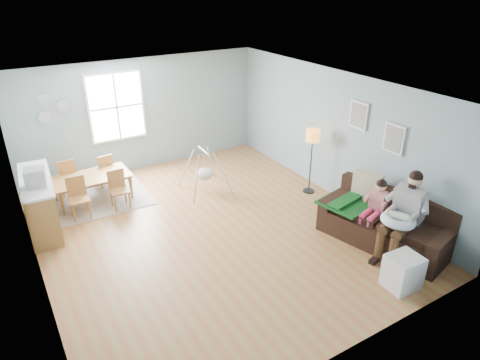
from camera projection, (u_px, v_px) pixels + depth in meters
room at (207, 106)px, 7.14m from camera, size 8.40×9.40×3.90m
window at (116, 107)px, 9.86m from camera, size 1.32×0.08×1.62m
pictures at (376, 126)px, 7.97m from camera, size 0.05×1.34×0.74m
wall_plates at (50, 108)px, 9.14m from camera, size 0.67×0.02×0.66m
sofa at (386, 226)px, 7.69m from camera, size 1.47×2.41×0.91m
green_throw at (349, 201)px, 8.00m from camera, size 1.17×1.04×0.04m
beige_pillow at (367, 186)px, 7.99m from camera, size 0.32×0.57×0.55m
father at (404, 212)px, 7.19m from camera, size 1.11×0.65×1.48m
nursing_pillow at (398, 221)px, 7.12m from camera, size 0.70×0.68×0.24m
infant at (397, 216)px, 7.11m from camera, size 0.27×0.39×0.14m
toddler at (376, 201)px, 7.58m from camera, size 0.63×0.42×0.94m
floor_lamp at (313, 141)px, 9.10m from camera, size 0.29×0.29×1.46m
storage_cube at (402, 272)px, 6.57m from camera, size 0.52×0.47×0.55m
rug at (95, 200)px, 9.25m from camera, size 2.25×1.73×0.01m
dining_table at (93, 189)px, 9.13m from camera, size 1.59×0.91×0.56m
chair_sw at (78, 195)px, 8.44m from camera, size 0.40×0.40×0.84m
chair_se at (118, 187)px, 8.81m from camera, size 0.37×0.37×0.81m
chair_nw at (68, 175)px, 9.29m from camera, size 0.39×0.39×0.85m
chair_ne at (105, 169)px, 9.68m from camera, size 0.39×0.39×0.79m
counter at (40, 203)px, 8.06m from camera, size 0.67×1.87×1.03m
monitor at (35, 177)px, 7.49m from camera, size 0.40×0.38×0.33m
baby_swing at (204, 173)px, 9.45m from camera, size 1.03×1.05×0.99m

